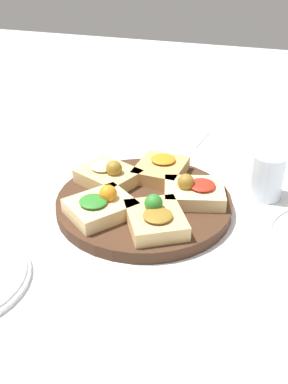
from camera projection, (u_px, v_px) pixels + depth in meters
ground_plane at (144, 208)px, 0.94m from camera, size 3.00×3.00×0.00m
serving_board at (144, 203)px, 0.93m from camera, size 0.36×0.36×0.03m
focaccia_slice_0 at (109, 175)px, 0.98m from camera, size 0.15×0.14×0.06m
focaccia_slice_1 at (101, 206)px, 0.87m from camera, size 0.15×0.16×0.06m
focaccia_slice_2 at (156, 218)px, 0.83m from camera, size 0.15×0.15×0.06m
focaccia_slice_3 at (194, 191)px, 0.91m from camera, size 0.14×0.13×0.06m
focaccia_slice_4 at (161, 169)px, 1.00m from camera, size 0.11×0.13×0.04m
water_glass at (267, 176)px, 0.96m from camera, size 0.07×0.07×0.10m
napkin_stack at (180, 135)px, 1.25m from camera, size 0.15×0.13×0.01m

